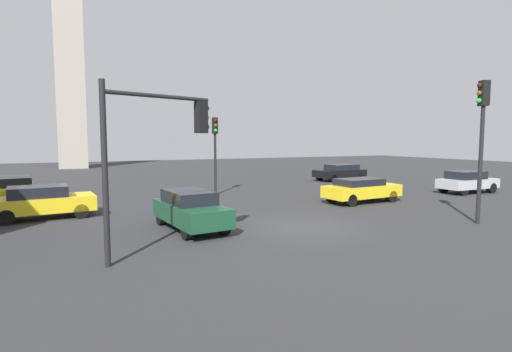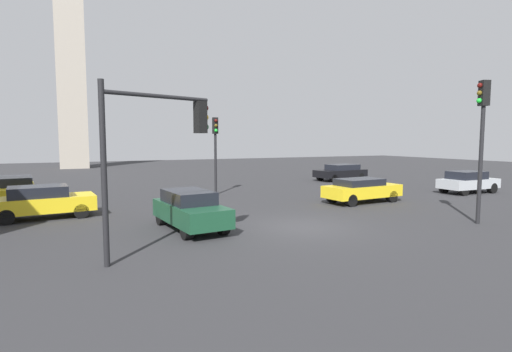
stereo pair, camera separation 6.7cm
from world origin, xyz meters
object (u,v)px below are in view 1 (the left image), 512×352
Objects in this scene: traffic_light_1 at (158,136)px; car_4 at (190,209)px; traffic_light_0 at (215,141)px; car_2 at (42,201)px; car_0 at (14,189)px; car_3 at (467,181)px; car_5 at (340,172)px; traffic_light_2 at (482,126)px; car_1 at (361,189)px.

traffic_light_1 is 1.18× the size of car_4.
traffic_light_0 reaches higher than car_2.
traffic_light_1 is at bearing -20.60° from traffic_light_0.
car_3 is (25.95, -7.81, 0.00)m from car_0.
car_5 is at bearing 89.43° from car_0.
car_2 is 0.91× the size of car_5.
car_2 is at bearing -10.16° from traffic_light_2.
car_2 is 24.39m from car_3.
car_4 is 20.89m from car_5.
car_5 is (6.34, 10.23, 0.00)m from car_1.
car_0 is (-11.01, 1.63, -2.61)m from traffic_light_0.
traffic_light_0 is 0.96× the size of traffic_light_1.
traffic_light_2 is 1.36× the size of car_4.
car_3 is 10.35m from car_5.
car_0 is at bearing -152.52° from car_4.
traffic_light_0 reaches higher than car_1.
traffic_light_0 reaches higher than car_5.
traffic_light_2 reaches higher than car_2.
car_0 is 18.96m from car_1.
traffic_light_2 is 17.89m from car_5.
traffic_light_1 is 13.49m from car_1.
car_1 is at bearing -13.84° from car_2.
traffic_light_2 is at bearing 34.18° from traffic_light_0.
traffic_light_1 is at bearing -164.93° from car_3.
traffic_light_2 is at bearing -33.63° from car_2.
traffic_light_2 is at bearing -23.04° from traffic_light_1.
car_4 is at bearing -47.46° from car_2.
traffic_light_1 is 0.87× the size of traffic_light_2.
car_0 is at bearing 163.46° from car_3.
car_2 is (-3.49, 7.74, -2.78)m from traffic_light_1.
car_3 is (8.75, 0.16, 0.03)m from car_1.
car_3 is 0.84× the size of car_5.
traffic_light_2 is at bearing 45.08° from car_0.
traffic_light_1 is at bearing -37.12° from car_4.
traffic_light_1 is 24.28m from car_5.
car_3 is at bearing -10.34° from car_2.
car_2 is (-9.35, -3.96, -2.61)m from traffic_light_0.
car_5 is at bearing 21.97° from traffic_light_1.
car_1 is (12.06, 5.35, -2.81)m from traffic_light_1.
traffic_light_1 is (-5.86, -11.70, 0.17)m from traffic_light_0.
traffic_light_2 is at bearing 64.30° from car_5.
traffic_light_1 reaches higher than car_4.
traffic_light_2 reaches higher than car_5.
traffic_light_0 is 10.00m from car_4.
car_4 is (5.25, -4.79, 0.02)m from car_2.
car_0 is 1.17× the size of car_3.
car_2 is 1.08× the size of car_3.
car_1 is (17.20, -7.98, -0.03)m from car_0.
traffic_light_2 reaches higher than traffic_light_0.
car_4 is at bearing 27.62° from car_0.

